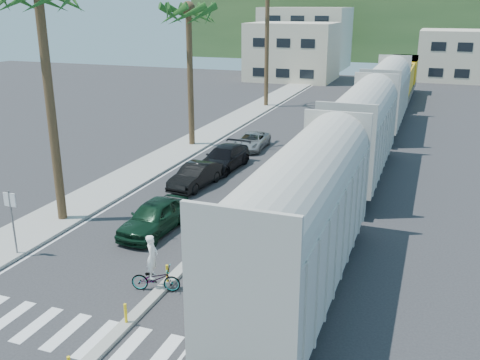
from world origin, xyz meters
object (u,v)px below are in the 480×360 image
object	(u,v)px
car_lead	(155,217)
cyclist	(155,273)
car_second	(196,176)
street_sign	(12,214)

from	to	relation	value
car_lead	cyclist	distance (m)	5.59
car_lead	car_second	distance (m)	6.80
street_sign	car_second	size ratio (longest dim) A/B	0.68
car_second	car_lead	bearing A→B (deg)	-75.98
car_lead	car_second	bearing A→B (deg)	100.71
street_sign	car_lead	world-z (taller)	street_sign
street_sign	car_lead	size ratio (longest dim) A/B	0.64
street_sign	cyclist	distance (m)	7.20
car_lead	cyclist	xyz separation A→B (m)	(2.70, -4.89, -0.07)
car_second	cyclist	world-z (taller)	cyclist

